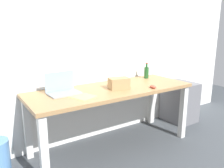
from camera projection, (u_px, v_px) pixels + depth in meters
The scene contains 10 objects.
ground_plane at pixel (112, 146), 2.85m from camera, with size 8.00×8.00×0.00m, color #42474C.
back_wall at pixel (94, 39), 2.88m from camera, with size 5.20×0.08×2.60m, color white.
desk at pixel (112, 96), 2.69m from camera, with size 1.96×0.72×0.75m.
laptop_left at pixel (63, 89), 2.43m from camera, with size 0.34×0.23×0.23m.
beer_bottle at pixel (146, 72), 3.19m from camera, with size 0.06×0.06×0.22m.
computer_mouse at pixel (153, 87), 2.67m from camera, with size 0.06×0.10×0.03m, color #D84C38.
cardboard_box at pixel (119, 83), 2.63m from camera, with size 0.23×0.15×0.13m, color tan.
paper_sheet_near_back at pixel (117, 85), 2.82m from camera, with size 0.21×0.30×0.00m, color white.
paper_sheet_front_left at pixel (81, 96), 2.36m from camera, with size 0.21×0.30×0.00m, color #F4E06B.
filing_cabinet at pixel (179, 102), 3.60m from camera, with size 0.40×0.48×0.61m, color slate.
Camera 1 is at (-1.42, -2.16, 1.42)m, focal length 36.61 mm.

